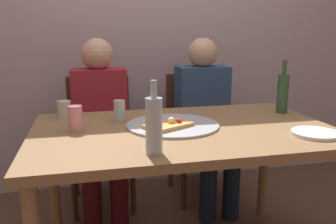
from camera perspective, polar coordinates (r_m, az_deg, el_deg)
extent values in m
cube|color=#B29EA3|center=(2.80, -4.06, 14.72)|extent=(6.00, 0.10, 2.60)
cube|color=olive|center=(1.71, 2.65, -3.19)|extent=(1.45, 0.91, 0.04)
cylinder|color=olive|center=(2.16, -18.04, -10.98)|extent=(0.06, 0.06, 0.71)
cylinder|color=olive|center=(2.42, 15.33, -8.17)|extent=(0.06, 0.06, 0.71)
cylinder|color=#ADADB2|center=(1.73, 0.76, -2.14)|extent=(0.45, 0.45, 0.01)
cube|color=tan|center=(1.66, 0.03, -2.19)|extent=(0.26, 0.22, 0.02)
sphere|color=#EAD184|center=(1.67, 0.55, -1.41)|extent=(0.04, 0.04, 0.04)
sphere|color=#2D381E|center=(1.65, -1.47, -1.75)|extent=(0.02, 0.02, 0.02)
sphere|color=#B22D23|center=(1.68, 1.77, -1.45)|extent=(0.03, 0.03, 0.03)
cylinder|color=#B2BCC1|center=(1.32, -2.30, -2.33)|extent=(0.06, 0.06, 0.22)
cylinder|color=#B2BCC1|center=(1.29, -2.36, 3.73)|extent=(0.02, 0.02, 0.07)
cylinder|color=#2D5133|center=(2.10, 18.11, 2.83)|extent=(0.06, 0.06, 0.22)
cylinder|color=#2D5133|center=(2.08, 18.39, 6.92)|extent=(0.02, 0.02, 0.08)
cylinder|color=#B7C6BC|center=(1.84, -7.89, 0.21)|extent=(0.06, 0.06, 0.11)
cylinder|color=beige|center=(1.98, -16.52, 0.44)|extent=(0.07, 0.07, 0.09)
cylinder|color=pink|center=(1.68, -14.81, -1.03)|extent=(0.07, 0.07, 0.12)
cylinder|color=white|center=(1.71, 22.84, -3.21)|extent=(0.21, 0.21, 0.02)
cube|color=#472D1E|center=(2.47, -10.79, -5.19)|extent=(0.44, 0.44, 0.05)
cube|color=#472D1E|center=(2.61, -11.20, 0.85)|extent=(0.44, 0.04, 0.45)
cylinder|color=#472D1E|center=(2.40, -5.69, -11.72)|extent=(0.04, 0.04, 0.42)
cylinder|color=#472D1E|center=(2.38, -14.99, -12.26)|extent=(0.04, 0.04, 0.42)
cylinder|color=#472D1E|center=(2.75, -6.76, -8.48)|extent=(0.04, 0.04, 0.42)
cylinder|color=#472D1E|center=(2.73, -14.79, -8.93)|extent=(0.04, 0.04, 0.42)
cube|color=#472D1E|center=(2.60, 5.51, -4.12)|extent=(0.44, 0.44, 0.05)
cube|color=#472D1E|center=(2.73, 4.27, 1.59)|extent=(0.44, 0.04, 0.45)
cylinder|color=#472D1E|center=(2.58, 10.82, -10.03)|extent=(0.04, 0.04, 0.42)
cylinder|color=#472D1E|center=(2.46, 2.55, -10.99)|extent=(0.04, 0.04, 0.42)
cylinder|color=#472D1E|center=(2.91, 7.78, -7.26)|extent=(0.04, 0.04, 0.42)
cylinder|color=#472D1E|center=(2.80, 0.42, -7.94)|extent=(0.04, 0.04, 0.42)
cube|color=maroon|center=(2.43, -11.06, 0.80)|extent=(0.36, 0.22, 0.52)
sphere|color=tan|center=(2.38, -11.43, 9.17)|extent=(0.21, 0.21, 0.21)
cylinder|color=#3F0E12|center=(2.31, -8.58, -6.44)|extent=(0.12, 0.40, 0.12)
cylinder|color=#3F0E12|center=(2.30, -12.57, -6.66)|extent=(0.12, 0.40, 0.12)
cylinder|color=#3F0E12|center=(2.21, -7.93, -13.64)|extent=(0.11, 0.11, 0.45)
cylinder|color=#3F0E12|center=(2.20, -12.19, -13.89)|extent=(0.11, 0.11, 0.45)
cube|color=navy|center=(2.56, 5.49, 1.59)|extent=(0.36, 0.22, 0.52)
sphere|color=tan|center=(2.51, 5.66, 9.54)|extent=(0.21, 0.21, 0.21)
cylinder|color=black|center=(2.47, 8.61, -5.15)|extent=(0.12, 0.40, 0.12)
cylinder|color=black|center=(2.42, 5.07, -5.46)|extent=(0.12, 0.40, 0.12)
cylinder|color=black|center=(2.38, 10.24, -11.75)|extent=(0.11, 0.11, 0.45)
cylinder|color=black|center=(2.32, 6.53, -12.24)|extent=(0.11, 0.11, 0.45)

